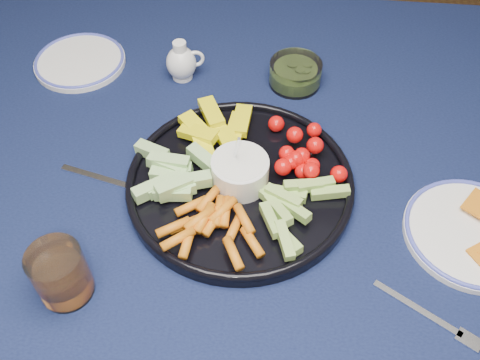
# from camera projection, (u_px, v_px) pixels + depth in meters

# --- Properties ---
(dining_table) EXTENTS (1.67, 1.07, 0.75)m
(dining_table) POSITION_uv_depth(u_px,v_px,m) (251.00, 186.00, 1.03)
(dining_table) COLOR #4E301A
(dining_table) RESTS_ON ground
(crudite_platter) EXTENTS (0.38, 0.38, 0.12)m
(crudite_platter) POSITION_uv_depth(u_px,v_px,m) (238.00, 180.00, 0.89)
(crudite_platter) COLOR black
(crudite_platter) RESTS_ON dining_table
(creamer_pitcher) EXTENTS (0.08, 0.06, 0.08)m
(creamer_pitcher) POSITION_uv_depth(u_px,v_px,m) (182.00, 62.00, 1.07)
(creamer_pitcher) COLOR white
(creamer_pitcher) RESTS_ON dining_table
(pickle_bowl) EXTENTS (0.10, 0.10, 0.05)m
(pickle_bowl) POSITION_uv_depth(u_px,v_px,m) (295.00, 74.00, 1.07)
(pickle_bowl) COLOR silver
(pickle_bowl) RESTS_ON dining_table
(cheese_plate) EXTENTS (0.21, 0.21, 0.03)m
(cheese_plate) POSITION_uv_depth(u_px,v_px,m) (472.00, 232.00, 0.84)
(cheese_plate) COLOR white
(cheese_plate) RESTS_ON dining_table
(juice_tumbler) EXTENTS (0.08, 0.08, 0.09)m
(juice_tumbler) POSITION_uv_depth(u_px,v_px,m) (62.00, 276.00, 0.76)
(juice_tumbler) COLOR silver
(juice_tumbler) RESTS_ON dining_table
(fork_left) EXTENTS (0.18, 0.06, 0.00)m
(fork_left) POSITION_uv_depth(u_px,v_px,m) (118.00, 184.00, 0.91)
(fork_left) COLOR silver
(fork_left) RESTS_ON dining_table
(fork_right) EXTENTS (0.15, 0.10, 0.00)m
(fork_right) POSITION_uv_depth(u_px,v_px,m) (435.00, 319.00, 0.76)
(fork_right) COLOR silver
(fork_right) RESTS_ON dining_table
(side_plate_extra) EXTENTS (0.19, 0.19, 0.02)m
(side_plate_extra) POSITION_uv_depth(u_px,v_px,m) (80.00, 61.00, 1.12)
(side_plate_extra) COLOR white
(side_plate_extra) RESTS_ON dining_table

